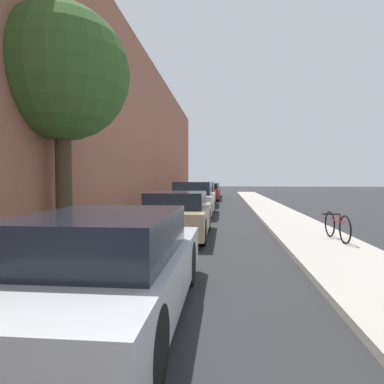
% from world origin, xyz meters
% --- Properties ---
extents(ground_plane, '(120.00, 120.00, 0.00)m').
position_xyz_m(ground_plane, '(0.00, 16.00, 0.00)').
color(ground_plane, '#28282B').
extents(sidewalk_left, '(2.00, 52.00, 0.12)m').
position_xyz_m(sidewalk_left, '(-2.90, 16.00, 0.06)').
color(sidewalk_left, '#ADA89E').
rests_on(sidewalk_left, ground).
extents(sidewalk_right, '(2.00, 52.00, 0.12)m').
position_xyz_m(sidewalk_right, '(2.90, 16.00, 0.06)').
color(sidewalk_right, '#ADA89E').
rests_on(sidewalk_right, ground).
extents(building_facade_left, '(0.70, 52.00, 8.72)m').
position_xyz_m(building_facade_left, '(-4.25, 16.00, 4.36)').
color(building_facade_left, '#9E604C').
rests_on(building_facade_left, ground).
extents(parked_car_silver, '(1.78, 4.33, 1.28)m').
position_xyz_m(parked_car_silver, '(-0.87, 5.53, 0.62)').
color(parked_car_silver, black).
rests_on(parked_car_silver, ground).
extents(parked_car_champagne, '(1.75, 4.03, 1.30)m').
position_xyz_m(parked_car_champagne, '(-0.85, 11.25, 0.63)').
color(parked_car_champagne, black).
rests_on(parked_car_champagne, ground).
extents(parked_car_white, '(1.81, 4.53, 1.53)m').
position_xyz_m(parked_car_white, '(-0.93, 17.04, 0.72)').
color(parked_car_white, black).
rests_on(parked_car_white, ground).
extents(parked_car_maroon, '(1.71, 4.56, 1.47)m').
position_xyz_m(parked_car_maroon, '(-0.95, 22.48, 0.70)').
color(parked_car_maroon, black).
rests_on(parked_car_maroon, ground).
extents(parked_car_red, '(1.81, 4.63, 1.33)m').
position_xyz_m(parked_car_red, '(-0.87, 27.92, 0.65)').
color(parked_car_red, black).
rests_on(parked_car_red, ground).
extents(parked_car_black, '(1.84, 4.04, 1.29)m').
position_xyz_m(parked_car_black, '(-0.90, 33.02, 0.62)').
color(parked_car_black, black).
rests_on(parked_car_black, ground).
extents(street_tree_near, '(3.26, 3.26, 5.74)m').
position_xyz_m(street_tree_near, '(-3.46, 9.65, 4.20)').
color(street_tree_near, '#423323').
rests_on(street_tree_near, sidewalk_left).
extents(bicycle, '(0.44, 1.68, 0.68)m').
position_xyz_m(bicycle, '(3.30, 10.46, 0.47)').
color(bicycle, black).
rests_on(bicycle, sidewalk_right).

